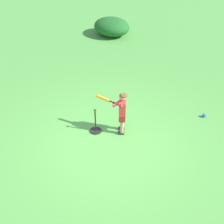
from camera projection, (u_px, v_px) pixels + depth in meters
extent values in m
plane|color=#519942|center=(110.00, 145.00, 7.07)|extent=(40.00, 40.00, 0.00)
cube|color=#232328|center=(121.00, 133.00, 7.38)|extent=(0.16, 0.17, 0.05)
cylinder|color=tan|center=(122.00, 127.00, 7.28)|extent=(0.09, 0.09, 0.34)
cube|color=#232328|center=(121.00, 129.00, 7.52)|extent=(0.16, 0.17, 0.05)
cylinder|color=tan|center=(122.00, 122.00, 7.41)|extent=(0.09, 0.09, 0.34)
cube|color=maroon|center=(122.00, 116.00, 7.20)|extent=(0.31, 0.27, 0.16)
cube|color=red|center=(122.00, 107.00, 7.06)|extent=(0.29, 0.26, 0.34)
sphere|color=tan|center=(123.00, 97.00, 6.89)|extent=(0.17, 0.17, 0.17)
ellipsoid|color=#563819|center=(123.00, 96.00, 6.87)|extent=(0.24, 0.24, 0.11)
sphere|color=orange|center=(116.00, 104.00, 7.01)|extent=(0.04, 0.04, 0.04)
cylinder|color=black|center=(113.00, 102.00, 7.04)|extent=(0.05, 0.14, 0.05)
cylinder|color=orange|center=(104.00, 98.00, 7.11)|extent=(0.13, 0.35, 0.11)
sphere|color=orange|center=(97.00, 96.00, 7.16)|extent=(0.07, 0.07, 0.07)
cylinder|color=red|center=(118.00, 104.00, 6.98)|extent=(0.12, 0.31, 0.14)
cylinder|color=red|center=(118.00, 103.00, 7.03)|extent=(0.31, 0.13, 0.14)
sphere|color=blue|center=(204.00, 115.00, 7.93)|extent=(0.10, 0.10, 0.10)
cylinder|color=black|center=(96.00, 131.00, 7.47)|extent=(0.28, 0.28, 0.03)
cylinder|color=black|center=(95.00, 121.00, 7.30)|extent=(0.03, 0.03, 0.55)
cone|color=black|center=(95.00, 111.00, 7.13)|extent=(0.07, 0.07, 0.04)
ellipsoid|color=#1E5B23|center=(112.00, 27.00, 12.36)|extent=(1.27, 1.49, 0.70)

